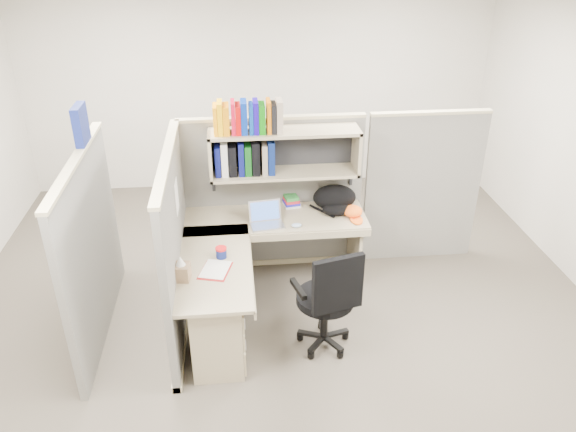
{
  "coord_description": "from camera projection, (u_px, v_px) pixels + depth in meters",
  "views": [
    {
      "loc": [
        -0.37,
        -4.18,
        3.27
      ],
      "look_at": [
        0.09,
        0.25,
        0.91
      ],
      "focal_mm": 35.0,
      "sensor_mm": 36.0,
      "label": 1
    }
  ],
  "objects": [
    {
      "name": "cubicle",
      "position": [
        237.0,
        208.0,
        5.18
      ],
      "size": [
        3.79,
        1.84,
        1.95
      ],
      "color": "#5F5E5A",
      "rests_on": "ground"
    },
    {
      "name": "snack_canister",
      "position": [
        221.0,
        252.0,
        4.74
      ],
      "size": [
        0.1,
        0.1,
        0.09
      ],
      "color": "navy",
      "rests_on": "desk"
    },
    {
      "name": "loose_paper",
      "position": [
        215.0,
        269.0,
        4.59
      ],
      "size": [
        0.28,
        0.32,
        0.0
      ],
      "primitive_type": null,
      "rotation": [
        0.0,
        0.0,
        -0.28
      ],
      "color": "white",
      "rests_on": "desk"
    },
    {
      "name": "room_shell",
      "position": [
        280.0,
        152.0,
        4.48
      ],
      "size": [
        6.0,
        6.0,
        6.0
      ],
      "color": "beige",
      "rests_on": "ground"
    },
    {
      "name": "desk",
      "position": [
        236.0,
        297.0,
        4.74
      ],
      "size": [
        1.74,
        1.75,
        0.73
      ],
      "color": "gray",
      "rests_on": "ground"
    },
    {
      "name": "paper_cup",
      "position": [
        268.0,
        207.0,
        5.47
      ],
      "size": [
        0.09,
        0.09,
        0.1
      ],
      "primitive_type": "cylinder",
      "rotation": [
        0.0,
        0.0,
        -0.36
      ],
      "color": "silver",
      "rests_on": "desk"
    },
    {
      "name": "laptop",
      "position": [
        267.0,
        215.0,
        5.19
      ],
      "size": [
        0.34,
        0.34,
        0.22
      ],
      "primitive_type": null,
      "rotation": [
        0.0,
        0.0,
        0.13
      ],
      "color": "#ADADB1",
      "rests_on": "desk"
    },
    {
      "name": "task_chair",
      "position": [
        327.0,
        314.0,
        4.67
      ],
      "size": [
        0.58,
        0.53,
        1.02
      ],
      "color": "black",
      "rests_on": "ground"
    },
    {
      "name": "tissue_box",
      "position": [
        181.0,
        268.0,
        4.42
      ],
      "size": [
        0.15,
        0.15,
        0.21
      ],
      "primitive_type": null,
      "rotation": [
        0.0,
        0.0,
        -0.14
      ],
      "color": "#937453",
      "rests_on": "desk"
    },
    {
      "name": "ground",
      "position": [
        281.0,
        315.0,
        5.24
      ],
      "size": [
        6.0,
        6.0,
        0.0
      ],
      "primitive_type": "plane",
      "color": "#353029",
      "rests_on": "ground"
    },
    {
      "name": "backpack",
      "position": [
        336.0,
        200.0,
        5.45
      ],
      "size": [
        0.5,
        0.44,
        0.25
      ],
      "primitive_type": null,
      "rotation": [
        0.0,
        0.0,
        0.32
      ],
      "color": "black",
      "rests_on": "desk"
    },
    {
      "name": "mouse",
      "position": [
        297.0,
        225.0,
        5.22
      ],
      "size": [
        0.1,
        0.07,
        0.04
      ],
      "primitive_type": "ellipsoid",
      "rotation": [
        0.0,
        0.0,
        -0.12
      ],
      "color": "#95B1D4",
      "rests_on": "desk"
    },
    {
      "name": "book_stack",
      "position": [
        291.0,
        200.0,
        5.61
      ],
      "size": [
        0.19,
        0.23,
        0.1
      ],
      "primitive_type": null,
      "rotation": [
        0.0,
        0.0,
        0.17
      ],
      "color": "gray",
      "rests_on": "desk"
    },
    {
      "name": "orange_cap",
      "position": [
        353.0,
        211.0,
        5.4
      ],
      "size": [
        0.22,
        0.25,
        0.1
      ],
      "primitive_type": null,
      "rotation": [
        0.0,
        0.0,
        0.17
      ],
      "color": "orange",
      "rests_on": "desk"
    }
  ]
}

